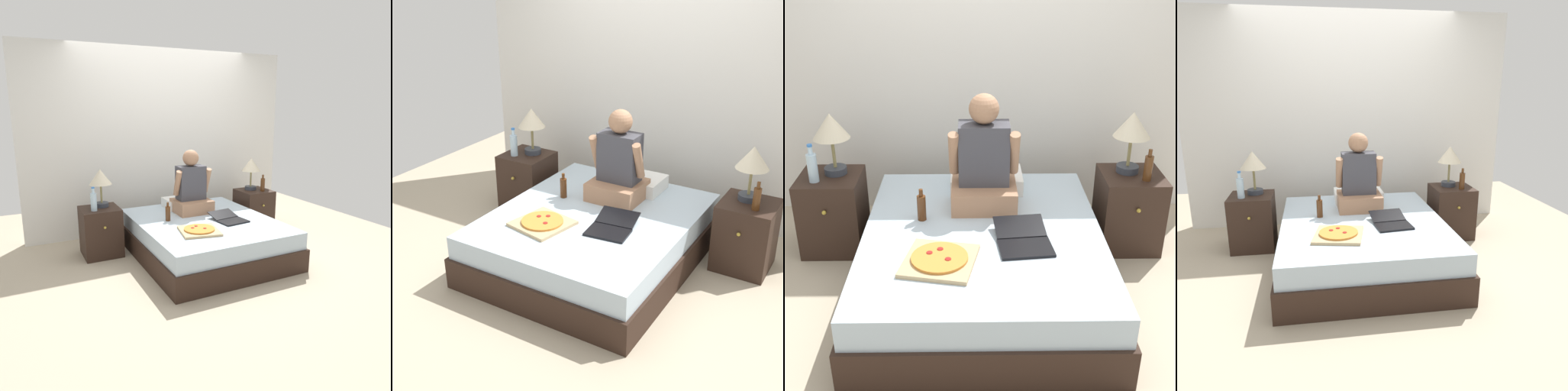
% 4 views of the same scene
% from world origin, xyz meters
% --- Properties ---
extents(ground_plane, '(5.83, 5.83, 0.00)m').
position_xyz_m(ground_plane, '(0.00, 0.00, 0.00)').
color(ground_plane, tan).
extents(wall_back, '(3.83, 0.12, 2.50)m').
position_xyz_m(wall_back, '(0.00, 1.29, 1.25)').
color(wall_back, silver).
rests_on(wall_back, ground).
extents(bed, '(1.56, 1.86, 0.44)m').
position_xyz_m(bed, '(0.00, 0.00, 0.22)').
color(bed, black).
rests_on(bed, ground).
extents(nightstand_left, '(0.44, 0.47, 0.58)m').
position_xyz_m(nightstand_left, '(-1.09, 0.56, 0.29)').
color(nightstand_left, black).
rests_on(nightstand_left, ground).
extents(lamp_on_left_nightstand, '(0.26, 0.26, 0.45)m').
position_xyz_m(lamp_on_left_nightstand, '(-1.05, 0.61, 0.90)').
color(lamp_on_left_nightstand, '#333842').
rests_on(lamp_on_left_nightstand, nightstand_left).
extents(water_bottle, '(0.07, 0.07, 0.28)m').
position_xyz_m(water_bottle, '(-1.17, 0.47, 0.69)').
color(water_bottle, silver).
rests_on(water_bottle, nightstand_left).
extents(nightstand_right, '(0.44, 0.47, 0.58)m').
position_xyz_m(nightstand_right, '(1.09, 0.56, 0.29)').
color(nightstand_right, black).
rests_on(nightstand_right, ground).
extents(lamp_on_right_nightstand, '(0.26, 0.26, 0.45)m').
position_xyz_m(lamp_on_right_nightstand, '(1.06, 0.61, 0.90)').
color(lamp_on_right_nightstand, '#333842').
rests_on(lamp_on_right_nightstand, nightstand_right).
extents(beer_bottle, '(0.06, 0.06, 0.23)m').
position_xyz_m(beer_bottle, '(1.16, 0.46, 0.67)').
color(beer_bottle, '#512D14').
rests_on(beer_bottle, nightstand_right).
extents(pillow, '(0.52, 0.34, 0.12)m').
position_xyz_m(pillow, '(0.04, 0.65, 0.50)').
color(pillow, white).
rests_on(pillow, bed).
extents(person_seated, '(0.47, 0.40, 0.78)m').
position_xyz_m(person_seated, '(0.01, 0.38, 0.73)').
color(person_seated, '#A37556').
rests_on(person_seated, bed).
extents(laptop, '(0.36, 0.45, 0.07)m').
position_xyz_m(laptop, '(0.25, -0.16, 0.46)').
color(laptop, black).
rests_on(laptop, bed).
extents(pizza_box, '(0.47, 0.47, 0.05)m').
position_xyz_m(pizza_box, '(-0.25, -0.37, 0.46)').
color(pizza_box, tan).
rests_on(pizza_box, bed).
extents(beer_bottle_on_bed, '(0.06, 0.06, 0.22)m').
position_xyz_m(beer_bottle_on_bed, '(-0.40, 0.15, 0.53)').
color(beer_bottle_on_bed, '#4C2811').
rests_on(beer_bottle_on_bed, bed).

